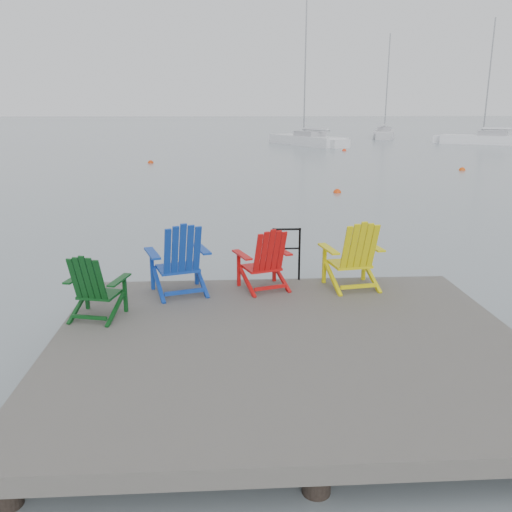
{
  "coord_description": "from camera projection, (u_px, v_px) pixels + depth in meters",
  "views": [
    {
      "loc": [
        -0.79,
        -6.29,
        3.34
      ],
      "look_at": [
        -0.25,
        2.73,
        0.85
      ],
      "focal_mm": 38.0,
      "sensor_mm": 36.0,
      "label": 1
    }
  ],
  "objects": [
    {
      "name": "sailboat_far",
      "position": [
        487.0,
        140.0,
        49.96
      ],
      "size": [
        7.92,
        6.21,
        11.22
      ],
      "rotation": [
        0.0,
        0.0,
        0.99
      ],
      "color": "white",
      "rests_on": "ground"
    },
    {
      "name": "handrail",
      "position": [
        286.0,
        249.0,
        9.08
      ],
      "size": [
        0.48,
        0.04,
        0.9
      ],
      "color": "black",
      "rests_on": "dock"
    },
    {
      "name": "sailboat_near",
      "position": [
        307.0,
        141.0,
        49.43
      ],
      "size": [
        6.22,
        9.24,
        12.53
      ],
      "rotation": [
        0.0,
        0.0,
        0.47
      ],
      "color": "silver",
      "rests_on": "ground"
    },
    {
      "name": "chair_yellow",
      "position": [
        354.0,
        254.0,
        8.65
      ],
      "size": [
        1.0,
        0.94,
        1.13
      ],
      "rotation": [
        0.0,
        0.0,
        0.17
      ],
      "color": "#D7CB0B",
      "rests_on": "dock"
    },
    {
      "name": "dock",
      "position": [
        288.0,
        351.0,
        6.89
      ],
      "size": [
        6.0,
        5.0,
        1.4
      ],
      "color": "#332F2D",
      "rests_on": "ground"
    },
    {
      "name": "chair_green",
      "position": [
        95.0,
        286.0,
        7.42
      ],
      "size": [
        0.87,
        0.82,
        0.95
      ],
      "rotation": [
        0.0,
        0.0,
        -0.24
      ],
      "color": "#0A3B13",
      "rests_on": "dock"
    },
    {
      "name": "sailboat_mid",
      "position": [
        384.0,
        134.0,
        60.68
      ],
      "size": [
        4.54,
        8.41,
        11.29
      ],
      "rotation": [
        0.0,
        0.0,
        -0.31
      ],
      "color": "#BABBBF",
      "rests_on": "ground"
    },
    {
      "name": "buoy_a",
      "position": [
        337.0,
        193.0,
        21.83
      ],
      "size": [
        0.32,
        0.32,
        0.32
      ],
      "primitive_type": "sphere",
      "color": "#E03F0D",
      "rests_on": "ground"
    },
    {
      "name": "buoy_b",
      "position": [
        151.0,
        163.0,
        33.31
      ],
      "size": [
        0.36,
        0.36,
        0.36
      ],
      "primitive_type": "sphere",
      "color": "#C2370B",
      "rests_on": "ground"
    },
    {
      "name": "chair_blue",
      "position": [
        179.0,
        258.0,
        8.38
      ],
      "size": [
        1.09,
        1.04,
        1.16
      ],
      "rotation": [
        0.0,
        0.0,
        0.31
      ],
      "color": "#0E3498",
      "rests_on": "dock"
    },
    {
      "name": "buoy_d",
      "position": [
        344.0,
        151.0,
        42.69
      ],
      "size": [
        0.33,
        0.33,
        0.33
      ],
      "primitive_type": "sphere",
      "color": "#F5350E",
      "rests_on": "ground"
    },
    {
      "name": "ground",
      "position": [
        288.0,
        375.0,
        6.98
      ],
      "size": [
        400.0,
        400.0,
        0.0
      ],
      "primitive_type": "plane",
      "color": "slate",
      "rests_on": "ground"
    },
    {
      "name": "buoy_c",
      "position": [
        462.0,
        170.0,
        29.53
      ],
      "size": [
        0.35,
        0.35,
        0.35
      ],
      "primitive_type": "sphere",
      "color": "#DF4D0D",
      "rests_on": "ground"
    },
    {
      "name": "chair_red",
      "position": [
        265.0,
        259.0,
        8.6
      ],
      "size": [
        0.97,
        0.92,
        1.02
      ],
      "rotation": [
        0.0,
        0.0,
        0.33
      ],
      "color": "red",
      "rests_on": "dock"
    }
  ]
}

